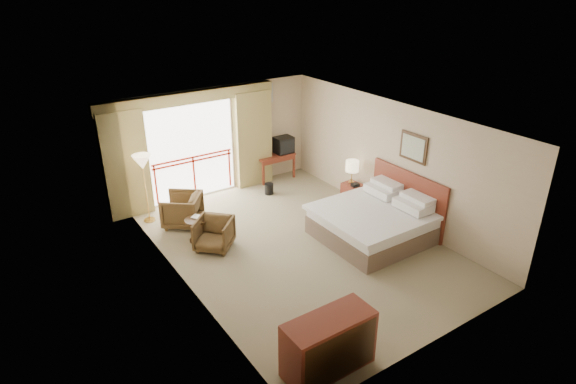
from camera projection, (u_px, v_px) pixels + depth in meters
floor at (300, 245)px, 10.04m from camera, size 7.00×7.00×0.00m
ceiling at (301, 120)px, 8.92m from camera, size 7.00×7.00×0.00m
wall_back at (220, 140)px, 12.12m from camera, size 5.00×0.00×5.00m
wall_front at (442, 269)px, 6.84m from camera, size 5.00×0.00×5.00m
wall_left at (181, 219)px, 8.22m from camera, size 0.00×7.00×7.00m
wall_right at (392, 161)px, 10.74m from camera, size 0.00×7.00×7.00m
balcony_door at (192, 151)px, 11.77m from camera, size 2.40×0.00×2.40m
balcony_railing at (193, 166)px, 11.91m from camera, size 2.09×0.03×1.02m
curtain_left at (126, 165)px, 10.81m from camera, size 1.00×0.26×2.50m
curtain_right at (253, 139)px, 12.48m from camera, size 1.00×0.26×2.50m
valance at (189, 98)px, 11.13m from camera, size 4.40×0.22×0.28m
hvac_vent at (264, 94)px, 12.34m from camera, size 0.50×0.04×0.50m
bed at (374, 222)px, 10.19m from camera, size 2.13×2.06×0.97m
headboard at (407, 199)px, 10.56m from camera, size 0.06×2.10×1.30m
framed_art at (413, 148)px, 10.07m from camera, size 0.04×0.72×0.60m
nightstand at (352, 194)px, 11.72m from camera, size 0.41×0.48×0.54m
table_lamp at (352, 166)px, 11.47m from camera, size 0.32×0.32×0.56m
phone at (355, 185)px, 11.46m from camera, size 0.19×0.15×0.08m
desk at (274, 159)px, 13.10m from camera, size 1.07×0.52×0.70m
tv at (284, 145)px, 13.05m from camera, size 0.49×0.39×0.45m
coffee_maker at (263, 153)px, 12.77m from camera, size 0.14×0.14×0.26m
cup at (269, 155)px, 12.84m from camera, size 0.07×0.07×0.10m
wastebasket at (269, 189)px, 12.31m from camera, size 0.26×0.26×0.28m
armchair_far at (184, 224)px, 10.87m from camera, size 1.13×1.12×0.74m
armchair_near at (215, 248)px, 9.95m from camera, size 1.01×1.01×0.66m
side_table at (196, 226)px, 10.07m from camera, size 0.46×0.46×0.51m
book at (196, 219)px, 10.00m from camera, size 0.30×0.31×0.02m
floor_lamp at (142, 165)px, 10.48m from camera, size 0.41×0.41×1.60m
dresser at (329, 344)px, 6.75m from camera, size 1.33×0.56×0.88m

